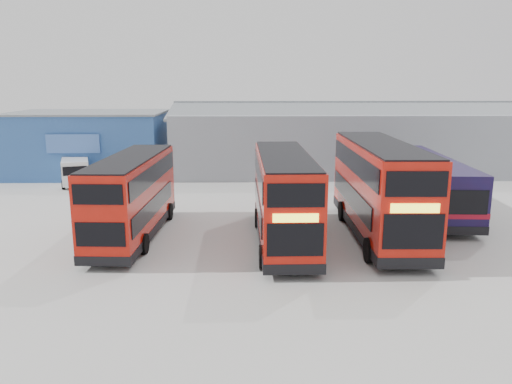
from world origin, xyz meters
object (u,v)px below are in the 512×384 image
double_decker_right (379,190)px  single_decker_blue (425,185)px  office_block (90,143)px  double_decker_left (132,198)px  panel_van (76,170)px  double_decker_centre (284,199)px  maintenance_shed (350,139)px

double_decker_right → single_decker_blue: 6.22m
office_block → double_decker_left: office_block is taller
double_decker_left → single_decker_blue: 16.72m
double_decker_left → panel_van: 14.98m
office_block → double_decker_centre: size_ratio=1.22×
double_decker_centre → panel_van: size_ratio=2.06×
double_decker_centre → single_decker_blue: bearing=32.1°
double_decker_right → panel_van: bearing=146.6°
double_decker_left → double_decker_centre: size_ratio=0.95×
double_decker_right → office_block: bearing=138.6°
panel_van → maintenance_shed: bearing=-1.1°
maintenance_shed → double_decker_right: size_ratio=2.76×
single_decker_blue → double_decker_left: bearing=19.7°
double_decker_centre → panel_van: 20.13m
double_decker_centre → double_decker_right: double_decker_right is taller
double_decker_left → single_decker_blue: double_decker_left is taller
double_decker_centre → panel_van: bearing=135.3°
office_block → double_decker_left: size_ratio=1.28×
maintenance_shed → office_block: bearing=-174.8°
office_block → double_decker_right: size_ratio=1.11×
office_block → single_decker_blue: bearing=-29.0°
panel_van → double_decker_left: bearing=-79.3°
office_block → double_decker_left: 19.16m
double_decker_centre → double_decker_right: size_ratio=0.91×
single_decker_blue → panel_van: bearing=-16.7°
office_block → panel_van: size_ratio=2.52×
office_block → double_decker_centre: bearing=-51.7°
office_block → double_decker_centre: (14.64, -18.54, -0.47)m
double_decker_left → double_decker_centre: double_decker_centre is taller
single_decker_blue → panel_van: 24.65m
double_decker_right → single_decker_blue: (4.00, 4.71, -0.72)m
double_decker_centre → double_decker_left: bearing=172.7°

